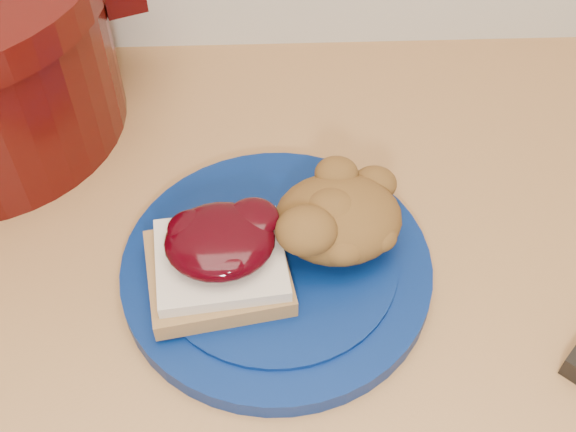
{
  "coord_description": "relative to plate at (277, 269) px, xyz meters",
  "views": [
    {
      "loc": [
        -0.05,
        1.15,
        1.38
      ],
      "look_at": [
        -0.04,
        1.51,
        0.95
      ],
      "focal_mm": 45.0,
      "sensor_mm": 36.0,
      "label": 1
    }
  ],
  "objects": [
    {
      "name": "plate",
      "position": [
        0.0,
        0.0,
        0.0
      ],
      "size": [
        0.26,
        0.26,
        0.02
      ],
      "primitive_type": "cylinder",
      "rotation": [
        0.0,
        0.0,
        0.07
      ],
      "color": "#061B55",
      "rests_on": "wood_countertop"
    },
    {
      "name": "sandwich",
      "position": [
        -0.04,
        -0.01,
        0.04
      ],
      "size": [
        0.12,
        0.11,
        0.05
      ],
      "rotation": [
        0.0,
        0.0,
        0.07
      ],
      "color": "olive",
      "rests_on": "plate"
    },
    {
      "name": "stuffing_mound",
      "position": [
        0.05,
        0.02,
        0.04
      ],
      "size": [
        0.11,
        0.09,
        0.05
      ],
      "primitive_type": "ellipsoid",
      "rotation": [
        0.0,
        0.0,
        0.07
      ],
      "color": "brown",
      "rests_on": "plate"
    },
    {
      "name": "pepper_grinder",
      "position": [
        -0.23,
        0.18,
        0.06
      ],
      "size": [
        0.07,
        0.07,
        0.14
      ],
      "rotation": [
        0.0,
        0.0,
        0.28
      ],
      "color": "black",
      "rests_on": "wood_countertop"
    }
  ]
}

